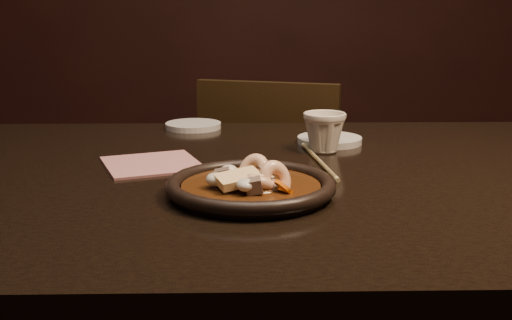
{
  "coord_description": "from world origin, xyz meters",
  "views": [
    {
      "loc": [
        -0.16,
        -1.02,
        1.02
      ],
      "look_at": [
        -0.14,
        -0.12,
        0.8
      ],
      "focal_mm": 45.0,
      "sensor_mm": 36.0,
      "label": 1
    }
  ],
  "objects_px": {
    "table": "(335,216)",
    "chair": "(277,210)",
    "plate": "(251,187)",
    "tea_cup": "(324,131)"
  },
  "relations": [
    {
      "from": "table",
      "to": "tea_cup",
      "type": "relative_size",
      "value": 19.95
    },
    {
      "from": "plate",
      "to": "tea_cup",
      "type": "distance_m",
      "value": 0.31
    },
    {
      "from": "plate",
      "to": "table",
      "type": "bearing_deg",
      "value": 41.88
    },
    {
      "from": "table",
      "to": "chair",
      "type": "bearing_deg",
      "value": 94.66
    },
    {
      "from": "table",
      "to": "chair",
      "type": "height_order",
      "value": "chair"
    },
    {
      "from": "table",
      "to": "plate",
      "type": "distance_m",
      "value": 0.21
    },
    {
      "from": "plate",
      "to": "chair",
      "type": "bearing_deg",
      "value": 84.14
    },
    {
      "from": "tea_cup",
      "to": "table",
      "type": "bearing_deg",
      "value": -89.14
    },
    {
      "from": "table",
      "to": "chair",
      "type": "xyz_separation_m",
      "value": [
        -0.06,
        0.71,
        -0.22
      ]
    },
    {
      "from": "plate",
      "to": "tea_cup",
      "type": "xyz_separation_m",
      "value": [
        0.14,
        0.28,
        0.03
      ]
    }
  ]
}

